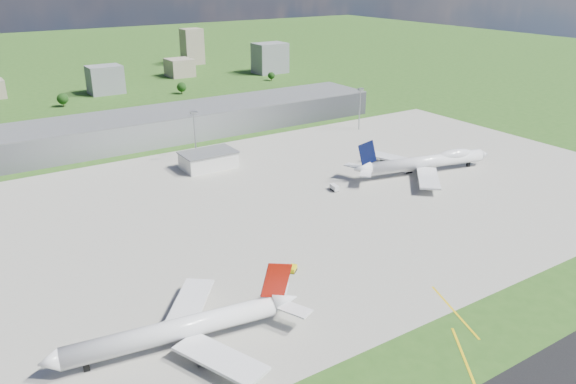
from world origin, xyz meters
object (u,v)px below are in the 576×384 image
airliner_red_twin (183,329)px  van_white_near (334,188)px  tug_yellow (293,269)px  van_white_far (408,171)px  airliner_blue_quad (426,162)px

airliner_red_twin → van_white_near: airliner_red_twin is taller
tug_yellow → van_white_far: bearing=-13.1°
airliner_red_twin → van_white_near: 122.06m
tug_yellow → van_white_near: bearing=2.7°
van_white_far → airliner_red_twin: bearing=-145.7°
airliner_red_twin → van_white_far: (146.62, 66.46, -3.85)m
airliner_blue_quad → van_white_near: size_ratio=13.80×
airliner_blue_quad → van_white_far: (-7.33, 4.50, -4.35)m
airliner_blue_quad → tug_yellow: airliner_blue_quad is taller
airliner_blue_quad → van_white_far: bearing=160.5°
airliner_red_twin → van_white_near: bearing=-138.2°
airliner_blue_quad → van_white_far: airliner_blue_quad is taller
tug_yellow → van_white_far: (101.00, 49.84, 0.22)m
van_white_far → van_white_near: bearing=-171.2°
tug_yellow → van_white_near: van_white_near is taller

